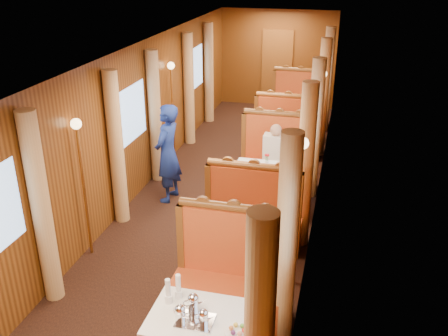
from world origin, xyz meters
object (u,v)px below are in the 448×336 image
(banquette_mid_aft, at_px, (276,163))
(banquette_far_fwd, at_px, (287,136))
(banquette_far_aft, at_px, (298,107))
(teapot_left, at_px, (180,315))
(table_mid, at_px, (267,191))
(teapot_back, at_px, (193,305))
(passenger, at_px, (275,151))
(teapot_right, at_px, (203,319))
(tea_tray, at_px, (195,321))
(fruit_plate, at_px, (238,331))
(table_far, at_px, (293,122))
(banquette_near_aft, at_px, (230,281))
(rose_vase_mid, at_px, (267,158))
(banquette_mid_fwd, at_px, (255,219))
(rose_vase_far, at_px, (295,98))
(steward, at_px, (168,154))

(banquette_mid_aft, height_order, banquette_far_fwd, same)
(banquette_far_aft, height_order, teapot_left, banquette_far_aft)
(table_mid, relative_size, banquette_far_fwd, 0.78)
(teapot_back, bearing_deg, passenger, 69.10)
(teapot_left, distance_m, teapot_right, 0.22)
(tea_tray, relative_size, fruit_plate, 1.44)
(banquette_far_fwd, xyz_separation_m, banquette_far_aft, (0.00, 2.03, 0.00))
(table_far, height_order, passenger, passenger)
(fruit_plate, bearing_deg, table_far, 92.70)
(table_mid, bearing_deg, banquette_far_fwd, 90.00)
(teapot_back, xyz_separation_m, fruit_plate, (0.47, -0.18, -0.05))
(banquette_near_aft, relative_size, banquette_far_aft, 1.00)
(table_far, bearing_deg, rose_vase_mid, -90.23)
(tea_tray, bearing_deg, banquette_mid_fwd, 88.41)
(banquette_far_aft, xyz_separation_m, rose_vase_far, (0.02, -1.02, 0.50))
(rose_vase_far, bearing_deg, banquette_mid_fwd, -90.27)
(banquette_far_aft, bearing_deg, banquette_far_fwd, -90.00)
(table_mid, height_order, teapot_back, teapot_back)
(banquette_mid_fwd, bearing_deg, banquette_near_aft, -90.00)
(rose_vase_mid, xyz_separation_m, rose_vase_far, (0.04, 3.50, 0.00))
(rose_vase_far, bearing_deg, fruit_plate, -87.47)
(banquette_mid_aft, height_order, teapot_right, banquette_mid_aft)
(steward, relative_size, passenger, 2.17)
(banquette_mid_fwd, height_order, banquette_mid_aft, same)
(teapot_right, bearing_deg, table_mid, 86.27)
(banquette_near_aft, height_order, banquette_mid_fwd, same)
(table_mid, distance_m, rose_vase_far, 3.54)
(tea_tray, bearing_deg, table_mid, 88.86)
(passenger, bearing_deg, banquette_mid_fwd, -90.00)
(banquette_far_aft, relative_size, fruit_plate, 5.68)
(table_far, relative_size, rose_vase_far, 2.92)
(teapot_right, bearing_deg, banquette_mid_fwd, 86.35)
(banquette_mid_aft, xyz_separation_m, passenger, (-0.00, -0.24, 0.32))
(teapot_left, bearing_deg, banquette_near_aft, 104.40)
(banquette_far_fwd, bearing_deg, banquette_near_aft, -90.00)
(banquette_near_aft, distance_m, passenger, 3.27)
(banquette_mid_aft, height_order, fruit_plate, banquette_mid_aft)
(fruit_plate, bearing_deg, banquette_near_aft, 106.40)
(table_mid, bearing_deg, fruit_plate, -84.71)
(banquette_mid_aft, relative_size, passenger, 1.76)
(passenger, bearing_deg, teapot_back, -91.77)
(banquette_mid_fwd, xyz_separation_m, banquette_far_aft, (0.00, 5.53, 0.00))
(teapot_right, height_order, passenger, passenger)
(banquette_near_aft, bearing_deg, table_mid, 90.00)
(banquette_mid_aft, relative_size, rose_vase_far, 3.72)
(banquette_mid_aft, height_order, passenger, banquette_mid_aft)
(banquette_far_fwd, bearing_deg, steward, -124.23)
(table_mid, distance_m, banquette_mid_fwd, 1.02)
(banquette_mid_fwd, xyz_separation_m, rose_vase_mid, (-0.01, 1.01, 0.50))
(fruit_plate, bearing_deg, teapot_left, 177.88)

